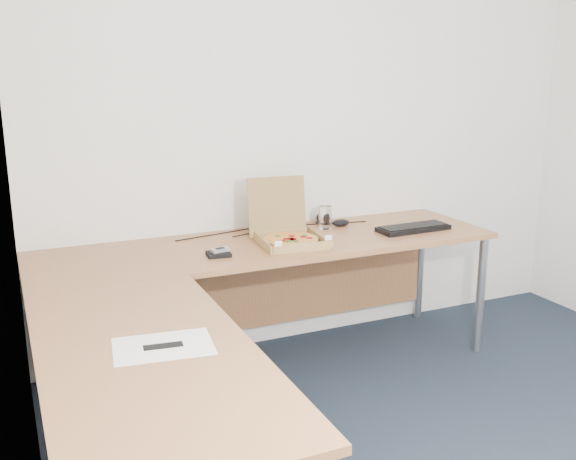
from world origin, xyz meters
name	(u,v)px	position (x,y,z in m)	size (l,w,h in m)	color
room_shell	(550,181)	(0.00, 0.00, 1.25)	(3.50, 3.50, 2.50)	white
desk	(241,278)	(-0.82, 0.97, 0.70)	(2.50, 2.20, 0.73)	#A86B3E
pizza_box	(289,236)	(-0.42, 1.34, 0.77)	(0.32, 0.38, 0.33)	#AA834B
drinking_glass	(325,217)	(-0.10, 1.54, 0.80)	(0.07, 0.07, 0.13)	white
keyboard	(413,228)	(0.34, 1.30, 0.74)	(0.43, 0.15, 0.03)	black
mouse	(341,223)	(0.02, 1.56, 0.75)	(0.11, 0.07, 0.04)	black
wallet	(219,254)	(-0.83, 1.27, 0.74)	(0.12, 0.10, 0.02)	black
phone	(220,250)	(-0.82, 1.27, 0.76)	(0.09, 0.05, 0.02)	#B2B5BA
paper_sheet	(163,346)	(-1.34, 0.32, 0.73)	(0.33, 0.23, 0.00)	white
dome_speaker	(322,217)	(-0.05, 1.68, 0.76)	(0.08, 0.08, 0.07)	black
cable_bundle	(269,229)	(-0.40, 1.65, 0.73)	(0.56, 0.04, 0.01)	black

